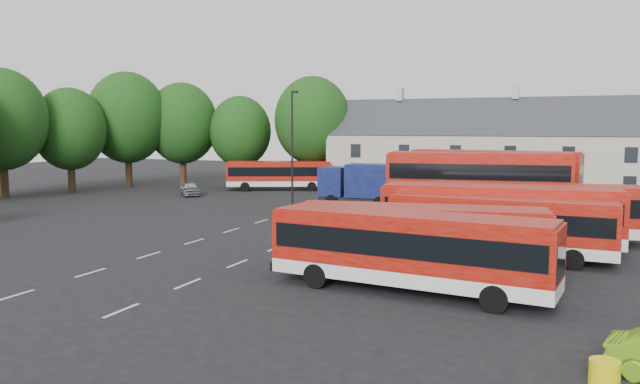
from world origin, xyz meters
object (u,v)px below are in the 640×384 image
at_px(box_truck, 370,183).
at_px(grit_bin, 604,378).
at_px(bus_dd_south, 477,184).
at_px(lamppost, 292,146).
at_px(bus_row_a, 410,245).
at_px(silver_car, 190,189).

xyz_separation_m(box_truck, grit_bin, (15.80, -31.41, -1.46)).
height_order(bus_dd_south, lamppost, lamppost).
distance_m(bus_row_a, box_truck, 25.86).
relative_size(bus_dd_south, grit_bin, 13.30).
height_order(box_truck, silver_car, box_truck).
bearing_deg(bus_dd_south, grit_bin, -82.27).
xyz_separation_m(box_truck, lamppost, (-5.16, -3.40, 2.92)).
distance_m(bus_dd_south, silver_car, 28.05).
bearing_deg(grit_bin, lamppost, 126.81).
height_order(box_truck, lamppost, lamppost).
xyz_separation_m(bus_dd_south, silver_car, (-26.95, 7.53, -2.02)).
distance_m(silver_car, grit_bin, 46.85).
relative_size(bus_dd_south, box_truck, 1.48).
distance_m(bus_dd_south, grit_bin, 26.13).
height_order(bus_row_a, lamppost, lamppost).
bearing_deg(grit_bin, bus_dd_south, 104.67).
distance_m(bus_dd_south, box_truck, 11.14).
relative_size(bus_row_a, silver_car, 2.93).
height_order(bus_row_a, grit_bin, bus_row_a).
bearing_deg(box_truck, bus_dd_south, -38.06).
relative_size(bus_row_a, grit_bin, 12.61).
bearing_deg(bus_row_a, grit_bin, -41.84).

